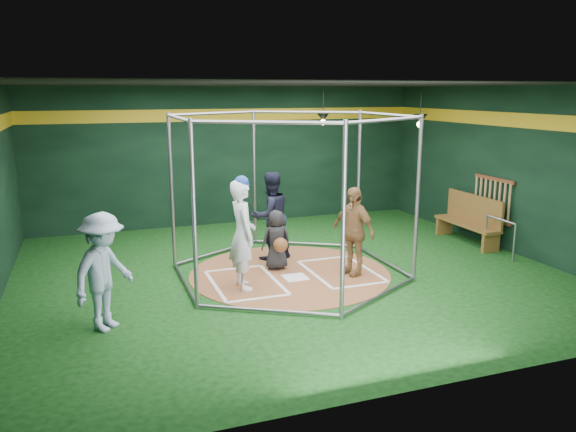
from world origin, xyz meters
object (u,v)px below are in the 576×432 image
object	(u,v)px
umpire	(270,216)
dugout_bench	(470,218)
batter_figure	(242,233)
visitor_leopard	(353,231)

from	to	relation	value
umpire	dugout_bench	xyz separation A→B (m)	(4.68, -0.32, -0.35)
dugout_bench	batter_figure	bearing A→B (deg)	-168.01
batter_figure	visitor_leopard	world-z (taller)	batter_figure
batter_figure	dugout_bench	size ratio (longest dim) A/B	1.06
visitor_leopard	umpire	bearing A→B (deg)	-164.03
batter_figure	visitor_leopard	distance (m)	2.15
visitor_leopard	dugout_bench	xyz separation A→B (m)	(3.54, 1.16, -0.28)
batter_figure	umpire	xyz separation A→B (m)	(1.00, 1.52, -0.08)
batter_figure	visitor_leopard	size ratio (longest dim) A/B	1.19
batter_figure	dugout_bench	bearing A→B (deg)	11.99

